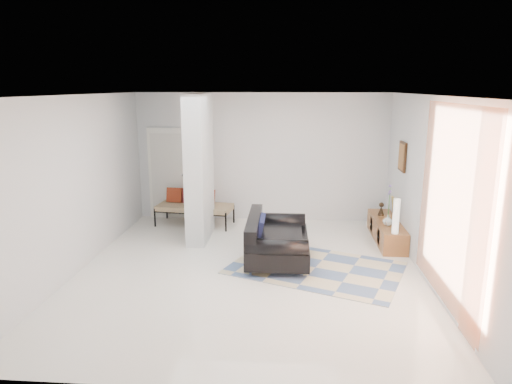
{
  "coord_description": "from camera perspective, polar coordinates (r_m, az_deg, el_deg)",
  "views": [
    {
      "loc": [
        0.65,
        -6.89,
        2.93
      ],
      "look_at": [
        0.07,
        0.6,
        1.18
      ],
      "focal_mm": 32.0,
      "sensor_mm": 36.0,
      "label": 1
    }
  ],
  "objects": [
    {
      "name": "floor",
      "position": [
        7.52,
        -0.88,
        -9.83
      ],
      "size": [
        6.0,
        6.0,
        0.0
      ],
      "primitive_type": "plane",
      "color": "white",
      "rests_on": "ground"
    },
    {
      "name": "ceiling",
      "position": [
        6.93,
        -0.97,
        12.03
      ],
      "size": [
        6.0,
        6.0,
        0.0
      ],
      "primitive_type": "plane",
      "rotation": [
        3.14,
        0.0,
        0.0
      ],
      "color": "white",
      "rests_on": "wall_back"
    },
    {
      "name": "wall_back",
      "position": [
        10.03,
        0.67,
        4.33
      ],
      "size": [
        6.0,
        0.0,
        6.0
      ],
      "primitive_type": "plane",
      "rotation": [
        1.57,
        0.0,
        0.0
      ],
      "color": "silver",
      "rests_on": "ground"
    },
    {
      "name": "wall_front",
      "position": [
        4.23,
        -4.72,
        -8.12
      ],
      "size": [
        6.0,
        0.0,
        6.0
      ],
      "primitive_type": "plane",
      "rotation": [
        -1.57,
        0.0,
        0.0
      ],
      "color": "silver",
      "rests_on": "ground"
    },
    {
      "name": "wall_left",
      "position": [
        7.84,
        -21.38,
        0.93
      ],
      "size": [
        0.0,
        6.0,
        6.0
      ],
      "primitive_type": "plane",
      "rotation": [
        1.57,
        0.0,
        1.57
      ],
      "color": "silver",
      "rests_on": "ground"
    },
    {
      "name": "wall_right",
      "position": [
        7.37,
        20.89,
        0.25
      ],
      "size": [
        0.0,
        6.0,
        6.0
      ],
      "primitive_type": "plane",
      "rotation": [
        1.57,
        0.0,
        -1.57
      ],
      "color": "silver",
      "rests_on": "ground"
    },
    {
      "name": "partition_column",
      "position": [
        8.81,
        -7.11,
        2.99
      ],
      "size": [
        0.35,
        1.2,
        2.8
      ],
      "primitive_type": "cube",
      "color": "silver",
      "rests_on": "floor"
    },
    {
      "name": "hallway_door",
      "position": [
        10.41,
        -10.98,
        2.28
      ],
      "size": [
        0.85,
        0.06,
        2.04
      ],
      "primitive_type": "cube",
      "color": "white",
      "rests_on": "floor"
    },
    {
      "name": "curtain",
      "position": [
        6.27,
        23.12,
        -1.63
      ],
      "size": [
        0.0,
        2.55,
        2.55
      ],
      "primitive_type": "plane",
      "rotation": [
        1.57,
        0.0,
        1.57
      ],
      "color": "#FE7F43",
      "rests_on": "wall_right"
    },
    {
      "name": "wall_art",
      "position": [
        8.93,
        17.84,
        4.23
      ],
      "size": [
        0.04,
        0.45,
        0.55
      ],
      "primitive_type": "cube",
      "color": "#331D0E",
      "rests_on": "wall_right"
    },
    {
      "name": "media_console",
      "position": [
        9.21,
        16.0,
        -4.63
      ],
      "size": [
        0.45,
        1.77,
        0.8
      ],
      "color": "brown",
      "rests_on": "floor"
    },
    {
      "name": "loveseat",
      "position": [
        7.88,
        2.26,
        -6.02
      ],
      "size": [
        1.04,
        1.76,
        0.76
      ],
      "rotation": [
        0.0,
        0.0,
        0.01
      ],
      "color": "silver",
      "rests_on": "floor"
    },
    {
      "name": "daybed",
      "position": [
        9.93,
        -7.78,
        -1.66
      ],
      "size": [
        1.68,
        0.88,
        0.77
      ],
      "rotation": [
        0.0,
        0.0,
        -0.13
      ],
      "color": "black",
      "rests_on": "floor"
    },
    {
      "name": "area_rug",
      "position": [
        7.68,
        7.44,
        -9.38
      ],
      "size": [
        3.15,
        2.65,
        0.01
      ],
      "primitive_type": "cube",
      "rotation": [
        0.0,
        0.0,
        -0.37
      ],
      "color": "beige",
      "rests_on": "floor"
    },
    {
      "name": "cylinder_lamp",
      "position": [
        8.34,
        17.1,
        -2.91
      ],
      "size": [
        0.11,
        0.11,
        0.62
      ],
      "primitive_type": "cylinder",
      "color": "white",
      "rests_on": "media_console"
    },
    {
      "name": "bronze_figurine",
      "position": [
        9.46,
        15.38,
        -2.07
      ],
      "size": [
        0.14,
        0.14,
        0.26
      ],
      "primitive_type": null,
      "rotation": [
        0.0,
        0.0,
        0.06
      ],
      "color": "black",
      "rests_on": "media_console"
    },
    {
      "name": "vase",
      "position": [
        8.84,
        16.17,
        -3.41
      ],
      "size": [
        0.2,
        0.2,
        0.19
      ],
      "primitive_type": "imported",
      "rotation": [
        0.0,
        0.0,
        -0.06
      ],
      "color": "silver",
      "rests_on": "media_console"
    }
  ]
}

